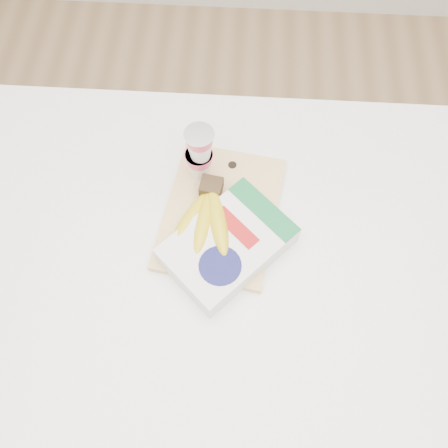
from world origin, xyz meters
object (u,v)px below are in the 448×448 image
bananas (205,218)px  yogurt_stack (200,153)px  cereal_box (228,245)px  table (195,320)px  cutting_board (221,213)px

bananas → yogurt_stack: (-0.02, 0.13, 0.06)m
yogurt_stack → cereal_box: size_ratio=0.49×
cereal_box → bananas: bearing=178.4°
bananas → cereal_box: (0.05, -0.05, -0.01)m
table → bananas: bananas is taller
table → cutting_board: (0.08, 0.10, 0.51)m
cutting_board → cereal_box: cereal_box is taller
yogurt_stack → cutting_board: bearing=-61.7°
bananas → yogurt_stack: bearing=98.6°
yogurt_stack → cereal_box: 0.21m
table → cereal_box: size_ratio=4.38×
yogurt_stack → bananas: bearing=-81.4°
table → yogurt_stack: yogurt_stack is taller
table → bananas: bearing=57.2°
table → cutting_board: size_ratio=4.08×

